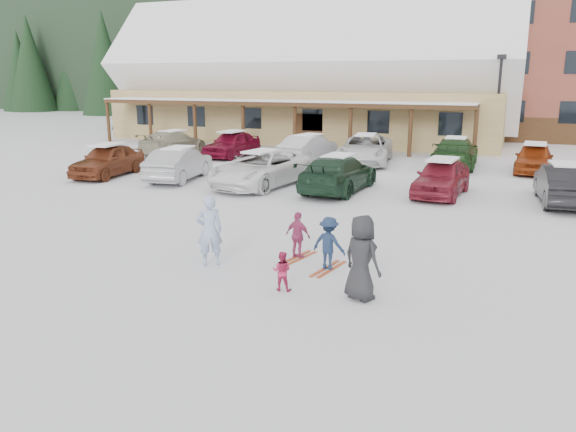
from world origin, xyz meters
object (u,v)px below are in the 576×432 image
at_px(child_navy, 329,244).
at_px(child_magenta, 298,235).
at_px(day_lodge, 307,85).
at_px(bystander_dark, 361,258).
at_px(parked_car_9, 309,148).
at_px(toddler_red, 282,271).
at_px(parked_car_7, 173,143).
at_px(parked_car_2, 261,169).
at_px(lamp_post, 498,99).
at_px(parked_car_0, 108,160).
at_px(parked_car_4, 441,177).
at_px(parked_car_8, 232,144).
at_px(parked_car_11, 455,153).
at_px(parked_car_1, 179,164).
at_px(parked_car_3, 338,173).
at_px(parked_car_12, 534,158).
at_px(parked_car_10, 365,149).
at_px(adult_skier, 209,230).
at_px(parked_car_5, 563,184).

distance_m(child_navy, child_magenta, 1.12).
relative_size(day_lodge, bystander_dark, 16.06).
bearing_deg(bystander_dark, parked_car_9, -40.21).
distance_m(toddler_red, parked_car_9, 19.68).
height_order(child_navy, parked_car_7, parked_car_7).
bearing_deg(parked_car_2, lamp_post, 66.29).
relative_size(child_magenta, parked_car_2, 0.23).
relative_size(day_lodge, parked_car_0, 6.66).
xyz_separation_m(parked_car_4, parked_car_9, (-8.06, 6.99, 0.00)).
distance_m(parked_car_0, parked_car_9, 10.84).
bearing_deg(parked_car_9, parked_car_8, 11.32).
xyz_separation_m(parked_car_7, parked_car_11, (16.26, 1.16, 0.05)).
xyz_separation_m(parked_car_0, parked_car_1, (3.70, 0.32, -0.01)).
relative_size(bystander_dark, parked_car_3, 0.36).
bearing_deg(child_navy, parked_car_9, -58.15).
bearing_deg(parked_car_2, child_navy, -48.18).
bearing_deg(parked_car_9, child_magenta, 117.87).
distance_m(bystander_dark, parked_car_3, 11.50).
xyz_separation_m(lamp_post, parked_car_7, (-17.96, -6.55, -2.58)).
bearing_deg(day_lodge, parked_car_11, -40.79).
xyz_separation_m(toddler_red, parked_car_9, (-6.13, 18.70, 0.29)).
relative_size(child_magenta, parked_car_12, 0.29).
xyz_separation_m(lamp_post, parked_car_3, (-5.45, -13.67, -2.56)).
bearing_deg(bystander_dark, parked_car_10, -49.15).
bearing_deg(parked_car_11, parked_car_3, 63.97).
bearing_deg(day_lodge, parked_car_0, -98.99).
relative_size(lamp_post, parked_car_4, 1.37).
xyz_separation_m(lamp_post, parked_car_11, (-1.70, -5.39, -2.53)).
bearing_deg(child_magenta, bystander_dark, 150.59).
bearing_deg(toddler_red, parked_car_10, -90.49).
xyz_separation_m(parked_car_0, parked_car_2, (7.77, 0.34, 0.01)).
bearing_deg(parked_car_2, child_magenta, -51.31).
distance_m(parked_car_4, parked_car_11, 7.59).
relative_size(day_lodge, parked_car_9, 6.59).
distance_m(parked_car_7, parked_car_11, 16.30).
bearing_deg(parked_car_4, parked_car_0, -170.33).
bearing_deg(parked_car_7, parked_car_8, -169.84).
xyz_separation_m(parked_car_7, parked_car_8, (3.75, 0.37, 0.04)).
height_order(child_navy, bystander_dark, bystander_dark).
bearing_deg(toddler_red, parked_car_11, -104.32).
distance_m(adult_skier, child_navy, 2.94).
xyz_separation_m(bystander_dark, parked_car_8, (-12.55, 18.35, -0.16)).
height_order(bystander_dark, parked_car_11, bystander_dark).
bearing_deg(parked_car_11, bystander_dark, 88.48).
xyz_separation_m(parked_car_2, parked_car_4, (7.36, 0.88, -0.03)).
distance_m(toddler_red, parked_car_1, 14.39).
relative_size(parked_car_5, parked_car_7, 0.92).
relative_size(adult_skier, parked_car_5, 0.39).
height_order(toddler_red, bystander_dark, bystander_dark).
relative_size(parked_car_0, parked_car_9, 0.99).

